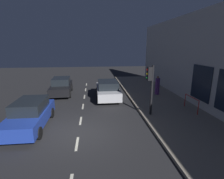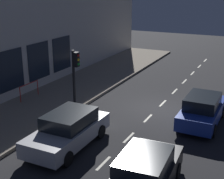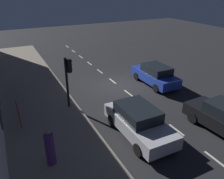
% 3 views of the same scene
% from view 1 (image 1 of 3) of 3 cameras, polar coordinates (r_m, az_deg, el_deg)
% --- Properties ---
extents(ground_plane, '(60.00, 60.00, 0.00)m').
position_cam_1_polar(ground_plane, '(9.59, -11.09, -14.19)').
color(ground_plane, '#232326').
extents(sidewalk, '(4.50, 32.00, 0.15)m').
position_cam_1_polar(sidewalk, '(10.93, 24.37, -11.12)').
color(sidewalk, gray).
rests_on(sidewalk, ground).
extents(lane_centre_line, '(0.12, 27.20, 0.01)m').
position_cam_1_polar(lane_centre_line, '(8.72, -11.62, -17.29)').
color(lane_centre_line, beige).
rests_on(lane_centre_line, ground).
extents(traffic_light, '(0.50, 0.32, 3.24)m').
position_cam_1_polar(traffic_light, '(11.02, 12.72, 2.47)').
color(traffic_light, black).
rests_on(traffic_light, sidewalk).
extents(parked_car_0, '(1.86, 4.36, 1.58)m').
position_cam_1_polar(parked_car_0, '(10.79, -25.61, -7.46)').
color(parked_car_0, '#1E389E').
rests_on(parked_car_0, ground).
extents(parked_car_1, '(2.04, 4.31, 1.58)m').
position_cam_1_polar(parked_car_1, '(17.05, -16.54, 1.06)').
color(parked_car_1, black).
rests_on(parked_car_1, ground).
extents(parked_car_2, '(2.01, 4.53, 1.58)m').
position_cam_1_polar(parked_car_2, '(15.07, -1.43, -0.03)').
color(parked_car_2, '#B7B7BC').
rests_on(parked_car_2, ground).
extents(pedestrian_0, '(0.55, 0.55, 1.70)m').
position_cam_1_polar(pedestrian_0, '(16.36, 14.92, 1.14)').
color(pedestrian_0, '#5B2D70').
rests_on(pedestrian_0, sidewalk).
extents(red_railing, '(0.05, 1.69, 0.97)m').
position_cam_1_polar(red_railing, '(13.08, 25.05, -3.43)').
color(red_railing, red).
rests_on(red_railing, sidewalk).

